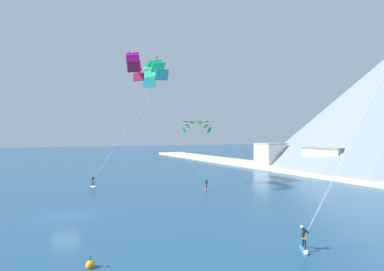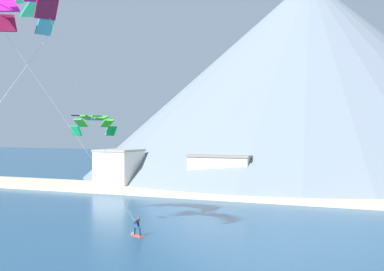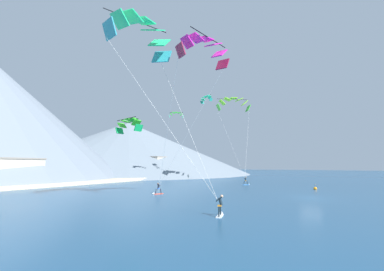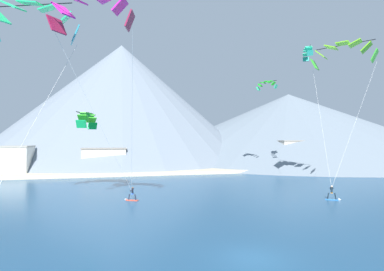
{
  "view_description": "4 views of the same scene",
  "coord_description": "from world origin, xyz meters",
  "px_view_note": "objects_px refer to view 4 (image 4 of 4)",
  "views": [
    {
      "loc": [
        31.87,
        -2.15,
        7.93
      ],
      "look_at": [
        2.19,
        12.83,
        7.96
      ],
      "focal_mm": 28.0,
      "sensor_mm": 36.0,
      "label": 1
    },
    {
      "loc": [
        16.82,
        -19.48,
        8.89
      ],
      "look_at": [
        1.06,
        14.68,
        8.57
      ],
      "focal_mm": 50.0,
      "sensor_mm": 36.0,
      "label": 2
    },
    {
      "loc": [
        -36.32,
        -3.83,
        4.16
      ],
      "look_at": [
        -0.65,
        17.03,
        8.93
      ],
      "focal_mm": 24.0,
      "sensor_mm": 36.0,
      "label": 3
    },
    {
      "loc": [
        -7.81,
        -16.53,
        7.04
      ],
      "look_at": [
        -0.06,
        14.92,
        7.6
      ],
      "focal_mm": 28.0,
      "sensor_mm": 36.0,
      "label": 4
    }
  ],
  "objects_px": {
    "kitesurfer_mid_center": "(130,197)",
    "parafoil_kite_distant_low_drift": "(87,119)",
    "kitesurfer_near_lead": "(334,195)",
    "parafoil_kite_mid_center": "(91,9)",
    "parafoil_kite_near_lead": "(343,52)",
    "parafoil_kite_near_trail": "(31,17)",
    "parafoil_kite_distant_high_outer": "(267,84)",
    "parafoil_kite_distant_mid_solo": "(307,52)"
  },
  "relations": [
    {
      "from": "parafoil_kite_near_lead",
      "to": "parafoil_kite_distant_mid_solo",
      "type": "xyz_separation_m",
      "value": [
        -0.58,
        7.23,
        2.0
      ]
    },
    {
      "from": "kitesurfer_mid_center",
      "to": "parafoil_kite_distant_high_outer",
      "type": "xyz_separation_m",
      "value": [
        24.83,
        13.42,
        16.91
      ]
    },
    {
      "from": "parafoil_kite_near_trail",
      "to": "parafoil_kite_mid_center",
      "type": "xyz_separation_m",
      "value": [
        5.86,
        -4.76,
        -0.65
      ]
    },
    {
      "from": "parafoil_kite_distant_low_drift",
      "to": "parafoil_kite_distant_mid_solo",
      "type": "bearing_deg",
      "value": 9.26
    },
    {
      "from": "parafoil_kite_distant_high_outer",
      "to": "parafoil_kite_distant_mid_solo",
      "type": "relative_size",
      "value": 0.89
    },
    {
      "from": "parafoil_kite_near_lead",
      "to": "parafoil_kite_distant_mid_solo",
      "type": "distance_m",
      "value": 7.52
    },
    {
      "from": "parafoil_kite_distant_high_outer",
      "to": "kitesurfer_mid_center",
      "type": "bearing_deg",
      "value": -151.62
    },
    {
      "from": "kitesurfer_mid_center",
      "to": "parafoil_kite_distant_low_drift",
      "type": "xyz_separation_m",
      "value": [
        -4.98,
        1.01,
        9.2
      ]
    },
    {
      "from": "parafoil_kite_distant_mid_solo",
      "to": "kitesurfer_mid_center",
      "type": "bearing_deg",
      "value": -167.22
    },
    {
      "from": "kitesurfer_near_lead",
      "to": "parafoil_kite_near_trail",
      "type": "xyz_separation_m",
      "value": [
        -32.96,
        0.62,
        18.29
      ]
    },
    {
      "from": "parafoil_kite_near_lead",
      "to": "parafoil_kite_near_trail",
      "type": "xyz_separation_m",
      "value": [
        -38.55,
        -4.14,
        -0.66
      ]
    },
    {
      "from": "kitesurfer_near_lead",
      "to": "parafoil_kite_near_lead",
      "type": "xyz_separation_m",
      "value": [
        5.59,
        4.76,
        18.96
      ]
    },
    {
      "from": "kitesurfer_near_lead",
      "to": "parafoil_kite_distant_mid_solo",
      "type": "xyz_separation_m",
      "value": [
        5.01,
        11.99,
        20.96
      ]
    },
    {
      "from": "kitesurfer_near_lead",
      "to": "kitesurfer_mid_center",
      "type": "height_order",
      "value": "kitesurfer_near_lead"
    },
    {
      "from": "kitesurfer_near_lead",
      "to": "parafoil_kite_near_lead",
      "type": "height_order",
      "value": "parafoil_kite_near_lead"
    },
    {
      "from": "parafoil_kite_near_trail",
      "to": "parafoil_kite_mid_center",
      "type": "height_order",
      "value": "parafoil_kite_near_trail"
    },
    {
      "from": "parafoil_kite_near_trail",
      "to": "parafoil_kite_distant_high_outer",
      "type": "relative_size",
      "value": 5.15
    },
    {
      "from": "kitesurfer_mid_center",
      "to": "parafoil_kite_near_trail",
      "type": "bearing_deg",
      "value": -152.72
    },
    {
      "from": "parafoil_kite_distant_mid_solo",
      "to": "parafoil_kite_distant_high_outer",
      "type": "bearing_deg",
      "value": 117.4
    },
    {
      "from": "parafoil_kite_mid_center",
      "to": "parafoil_kite_distant_high_outer",
      "type": "relative_size",
      "value": 4.93
    },
    {
      "from": "parafoil_kite_distant_low_drift",
      "to": "parafoil_kite_near_trail",
      "type": "bearing_deg",
      "value": -127.52
    },
    {
      "from": "kitesurfer_near_lead",
      "to": "parafoil_kite_distant_high_outer",
      "type": "relative_size",
      "value": 0.49
    },
    {
      "from": "parafoil_kite_mid_center",
      "to": "parafoil_kite_near_trail",
      "type": "bearing_deg",
      "value": 140.88
    },
    {
      "from": "kitesurfer_near_lead",
      "to": "parafoil_kite_distant_high_outer",
      "type": "bearing_deg",
      "value": 85.78
    },
    {
      "from": "kitesurfer_mid_center",
      "to": "parafoil_kite_distant_mid_solo",
      "type": "relative_size",
      "value": 0.42
    },
    {
      "from": "kitesurfer_mid_center",
      "to": "parafoil_kite_near_lead",
      "type": "relative_size",
      "value": 0.09
    },
    {
      "from": "parafoil_kite_mid_center",
      "to": "parafoil_kite_near_lead",
      "type": "bearing_deg",
      "value": 15.23
    },
    {
      "from": "kitesurfer_near_lead",
      "to": "parafoil_kite_near_trail",
      "type": "distance_m",
      "value": 37.7
    },
    {
      "from": "parafoil_kite_near_lead",
      "to": "parafoil_kite_distant_mid_solo",
      "type": "relative_size",
      "value": 4.68
    },
    {
      "from": "kitesurfer_near_lead",
      "to": "parafoil_kite_mid_center",
      "type": "height_order",
      "value": "parafoil_kite_mid_center"
    },
    {
      "from": "kitesurfer_near_lead",
      "to": "parafoil_kite_distant_high_outer",
      "type": "xyz_separation_m",
      "value": [
        1.4,
        18.95,
        16.81
      ]
    },
    {
      "from": "kitesurfer_mid_center",
      "to": "parafoil_kite_mid_center",
      "type": "height_order",
      "value": "parafoil_kite_mid_center"
    },
    {
      "from": "parafoil_kite_distant_high_outer",
      "to": "parafoil_kite_distant_low_drift",
      "type": "distance_m",
      "value": 33.2
    },
    {
      "from": "kitesurfer_near_lead",
      "to": "parafoil_kite_near_lead",
      "type": "bearing_deg",
      "value": 40.4
    },
    {
      "from": "kitesurfer_near_lead",
      "to": "parafoil_kite_near_trail",
      "type": "height_order",
      "value": "parafoil_kite_near_trail"
    },
    {
      "from": "kitesurfer_near_lead",
      "to": "parafoil_kite_near_lead",
      "type": "relative_size",
      "value": 0.09
    },
    {
      "from": "parafoil_kite_near_lead",
      "to": "parafoil_kite_distant_high_outer",
      "type": "relative_size",
      "value": 5.23
    },
    {
      "from": "parafoil_kite_near_trail",
      "to": "parafoil_kite_distant_mid_solo",
      "type": "xyz_separation_m",
      "value": [
        37.97,
        11.37,
        2.67
      ]
    },
    {
      "from": "parafoil_kite_distant_high_outer",
      "to": "parafoil_kite_mid_center",
      "type": "bearing_deg",
      "value": -140.98
    },
    {
      "from": "kitesurfer_mid_center",
      "to": "parafoil_kite_near_lead",
      "type": "distance_m",
      "value": 34.73
    },
    {
      "from": "kitesurfer_near_lead",
      "to": "parafoil_kite_mid_center",
      "type": "relative_size",
      "value": 0.1
    },
    {
      "from": "parafoil_kite_mid_center",
      "to": "kitesurfer_near_lead",
      "type": "bearing_deg",
      "value": 8.69
    }
  ]
}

